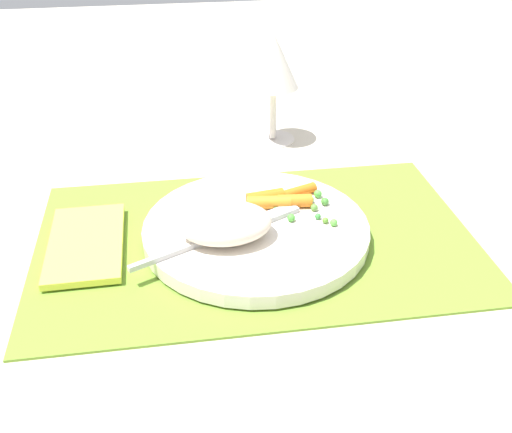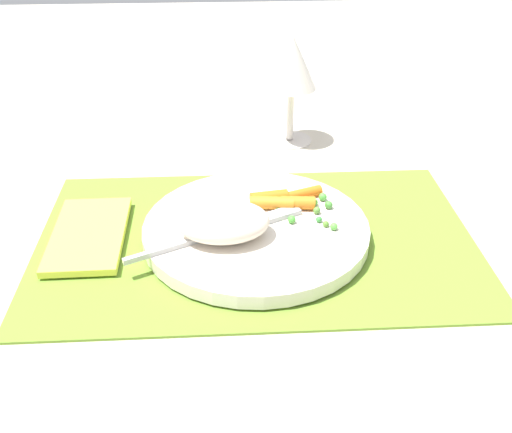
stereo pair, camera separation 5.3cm
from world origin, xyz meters
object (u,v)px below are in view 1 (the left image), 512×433
wine_glass (274,65)px  napkin (86,243)px  fork (235,230)px  rice_mound (225,223)px  carrot_portion (280,198)px  plate (256,230)px

wine_glass → napkin: wine_glass is taller
fork → wine_glass: wine_glass is taller
rice_mound → carrot_portion: (0.07, 0.06, -0.01)m
napkin → plate: bearing=-2.4°
carrot_portion → wine_glass: (0.03, 0.23, 0.09)m
carrot_portion → napkin: 0.23m
carrot_portion → fork: size_ratio=0.46×
plate → wine_glass: bearing=76.0°
plate → napkin: size_ratio=1.73×
wine_glass → fork: bearing=-108.2°
plate → fork: 0.03m
plate → wine_glass: (0.07, 0.26, 0.10)m
wine_glass → napkin: bearing=-134.7°
plate → fork: fork is taller
rice_mound → napkin: bearing=168.9°
fork → wine_glass: bearing=71.8°
napkin → fork: bearing=-7.0°
carrot_portion → wine_glass: wine_glass is taller
rice_mound → wine_glass: 0.31m
rice_mound → napkin: size_ratio=0.68×
rice_mound → carrot_portion: 0.09m
carrot_portion → fork: bearing=-139.0°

